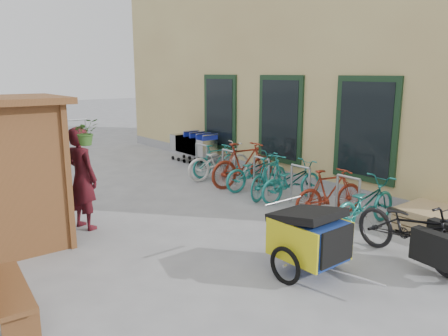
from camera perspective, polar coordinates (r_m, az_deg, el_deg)
ground at (r=7.11m, az=4.34°, el=-10.50°), size 80.00×80.00×0.00m
building at (r=14.38m, az=11.95°, el=15.03°), size 6.07×13.00×7.00m
bike_rack at (r=10.13m, az=4.89°, el=-0.47°), size 0.05×5.35×0.86m
pallet_stack at (r=8.58m, az=26.13°, el=-6.23°), size 1.00×1.20×0.40m
shopping_carts at (r=13.53m, az=-4.10°, el=3.08°), size 0.56×1.88×1.00m
child_trailer at (r=6.20m, az=11.05°, el=-8.73°), size 1.00×1.69×0.99m
cargo_bike at (r=7.02m, az=23.54°, el=-7.44°), size 0.92×2.01×1.02m
person_kiosk at (r=8.14m, az=-18.03°, el=-1.29°), size 0.62×0.77×1.85m
bike_0 at (r=8.30m, az=17.94°, el=-4.39°), size 1.72×0.60×0.90m
bike_1 at (r=8.74m, az=13.62°, el=-3.15°), size 1.64×0.79×0.95m
bike_2 at (r=9.64m, az=8.81°, el=-1.71°), size 1.71×0.71×0.88m
bike_3 at (r=9.82m, az=5.95°, el=-1.12°), size 1.66×0.89×0.96m
bike_4 at (r=10.48m, az=4.02°, el=-0.43°), size 1.72×0.67×0.89m
bike_5 at (r=10.71m, az=2.57°, el=0.47°), size 1.88×0.69×1.11m
bike_6 at (r=11.46m, az=-0.64°, el=0.92°), size 1.91×0.88×0.97m
bike_7 at (r=11.74m, az=-0.99°, el=0.98°), size 1.50×0.54×0.89m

